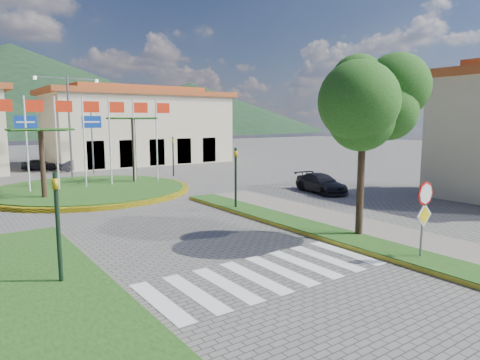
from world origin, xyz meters
TOP-DOWN VIEW (x-y plane):
  - ground at (0.00, 0.00)m, footprint 160.00×160.00m
  - sidewalk_right at (6.00, 2.00)m, footprint 4.00×28.00m
  - verge_right at (4.80, 2.00)m, footprint 1.60×28.00m
  - median_left at (-6.50, 6.00)m, footprint 5.00×14.00m
  - crosswalk at (0.00, 4.00)m, footprint 8.00×3.00m
  - roundabout_island at (0.00, 22.00)m, footprint 12.70×12.70m
  - stop_sign at (4.90, 1.96)m, footprint 0.80×0.11m
  - deciduous_tree at (5.50, 5.00)m, footprint 3.60×3.60m
  - traffic_light_left at (-5.20, 6.50)m, footprint 0.15×0.18m
  - traffic_light_right at (4.50, 12.00)m, footprint 0.15×0.18m
  - traffic_light_far at (8.00, 26.00)m, footprint 0.18×0.15m
  - direction_sign_west at (-2.00, 30.97)m, footprint 1.60×0.14m
  - direction_sign_east at (3.00, 30.97)m, footprint 1.60×0.14m
  - street_lamp_centre at (1.00, 30.00)m, footprint 4.80×0.16m
  - building_right at (10.00, 38.00)m, footprint 19.08×9.54m
  - hill_far_mid at (15.00, 160.00)m, footprint 180.00×180.00m
  - hill_far_east at (70.00, 135.00)m, footprint 120.00×120.00m
  - car_dark_a at (-0.13, 36.75)m, footprint 3.32×2.28m
  - car_dark_b at (2.46, 34.14)m, footprint 3.43×1.60m
  - car_side_right at (12.00, 13.30)m, footprint 2.32×4.31m

SIDE VIEW (x-z plane):
  - ground at x=0.00m, z-range 0.00..0.00m
  - crosswalk at x=0.00m, z-range 0.00..0.01m
  - sidewalk_right at x=6.00m, z-range 0.00..0.15m
  - verge_right at x=4.80m, z-range 0.00..0.18m
  - median_left at x=-6.50m, z-range 0.00..0.18m
  - roundabout_island at x=0.00m, z-range -2.82..3.18m
  - car_dark_a at x=-0.13m, z-range 0.00..1.05m
  - car_dark_b at x=2.46m, z-range 0.00..1.09m
  - car_side_right at x=12.00m, z-range 0.00..1.19m
  - stop_sign at x=4.90m, z-range 0.47..3.12m
  - traffic_light_left at x=-5.20m, z-range 0.34..3.54m
  - traffic_light_right at x=4.50m, z-range 0.34..3.54m
  - traffic_light_far at x=8.00m, z-range 0.34..3.54m
  - direction_sign_west at x=-2.00m, z-range 0.93..6.13m
  - direction_sign_east at x=3.00m, z-range 0.93..6.13m
  - building_right at x=10.00m, z-range -0.12..7.93m
  - street_lamp_centre at x=1.00m, z-range 0.50..8.50m
  - deciduous_tree at x=5.50m, z-range 1.78..8.58m
  - hill_far_east at x=70.00m, z-range 0.00..18.00m
  - hill_far_mid at x=15.00m, z-range 0.00..30.00m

